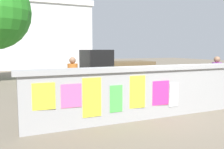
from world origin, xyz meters
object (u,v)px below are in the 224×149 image
Objects in this scene: motorcycle at (49,86)px; person_walking at (73,76)px; auto_rickshaw_truck at (114,69)px; bicycle_near at (99,89)px; person_bystander at (216,74)px.

person_walking is (0.57, -1.51, 0.52)m from motorcycle.
auto_rickshaw_truck reaches higher than motorcycle.
bicycle_near reaches higher than motorcycle.
person_bystander reaches higher than bicycle_near.
motorcycle is at bearing 110.56° from person_walking.
person_bystander is (2.00, -4.55, 0.09)m from auto_rickshaw_truck.
person_bystander is (5.52, -2.92, 0.52)m from motorcycle.
person_bystander is (3.73, -2.14, 0.62)m from bicycle_near.
bicycle_near is 1.55m from person_walking.
person_bystander is at bearing -29.79° from bicycle_near.
auto_rickshaw_truck reaches higher than person_walking.
auto_rickshaw_truck reaches higher than bicycle_near.
motorcycle is 1.15× the size of person_walking.
motorcycle is 1.70m from person_walking.
auto_rickshaw_truck is 4.31m from person_walking.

